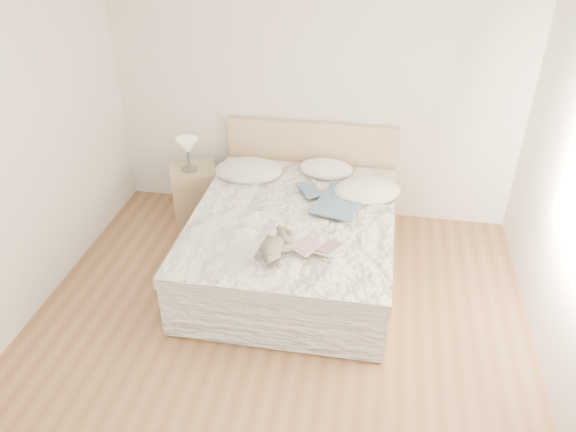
% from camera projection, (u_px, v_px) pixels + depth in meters
% --- Properties ---
extents(floor, '(4.00, 4.50, 0.00)m').
position_uv_depth(floor, '(268.00, 360.00, 4.20)').
color(floor, brown).
rests_on(floor, ground).
extents(wall_back, '(4.00, 0.02, 2.70)m').
position_uv_depth(wall_back, '(313.00, 86.00, 5.36)').
color(wall_back, silver).
rests_on(wall_back, ground).
extents(bed, '(1.72, 2.14, 1.00)m').
position_uv_depth(bed, '(294.00, 238.00, 5.03)').
color(bed, tan).
rests_on(bed, floor).
extents(nightstand, '(0.57, 0.54, 0.56)m').
position_uv_depth(nightstand, '(195.00, 193.00, 5.77)').
color(nightstand, tan).
rests_on(nightstand, floor).
extents(table_lamp, '(0.22, 0.22, 0.34)m').
position_uv_depth(table_lamp, '(188.00, 148.00, 5.47)').
color(table_lamp, '#514C46').
rests_on(table_lamp, nightstand).
extents(pillow_left, '(0.70, 0.52, 0.20)m').
position_uv_depth(pillow_left, '(249.00, 170.00, 5.41)').
color(pillow_left, silver).
rests_on(pillow_left, bed).
extents(pillow_middle, '(0.56, 0.42, 0.16)m').
position_uv_depth(pillow_middle, '(326.00, 169.00, 5.44)').
color(pillow_middle, white).
rests_on(pillow_middle, bed).
extents(pillow_right, '(0.70, 0.57, 0.18)m').
position_uv_depth(pillow_right, '(367.00, 191.00, 5.08)').
color(pillow_right, white).
rests_on(pillow_right, bed).
extents(blouse, '(0.73, 0.75, 0.02)m').
position_uv_depth(blouse, '(340.00, 202.00, 4.93)').
color(blouse, '#35516B').
rests_on(blouse, bed).
extents(photo_book, '(0.42, 0.34, 0.03)m').
position_uv_depth(photo_book, '(250.00, 170.00, 5.44)').
color(photo_book, white).
rests_on(photo_book, bed).
extents(childrens_book, '(0.42, 0.38, 0.02)m').
position_uv_depth(childrens_book, '(318.00, 247.00, 4.34)').
color(childrens_book, beige).
rests_on(childrens_book, bed).
extents(teddy_bear, '(0.32, 0.38, 0.17)m').
position_uv_depth(teddy_bear, '(272.00, 253.00, 4.24)').
color(teddy_bear, '#685D51').
rests_on(teddy_bear, bed).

